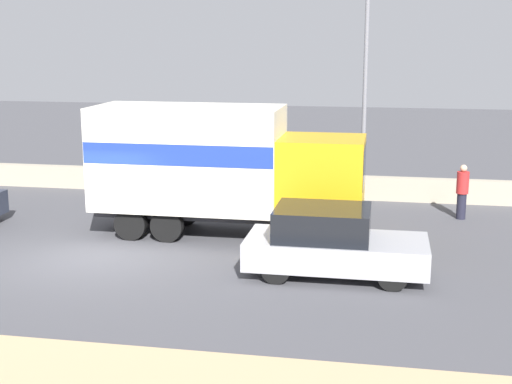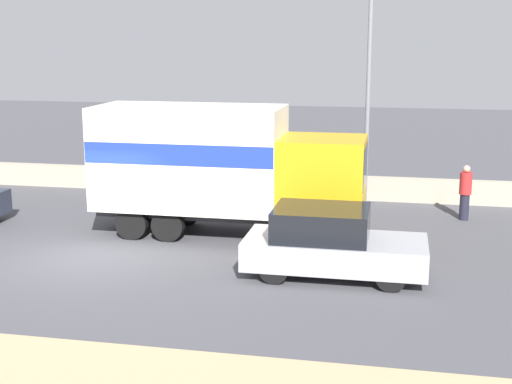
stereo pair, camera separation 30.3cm
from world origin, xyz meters
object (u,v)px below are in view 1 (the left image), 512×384
object	(u,v)px
car_hatchback	(332,242)
pedestrian	(462,191)
street_lamp	(366,68)
box_truck	(217,164)

from	to	relation	value
car_hatchback	pedestrian	xyz separation A→B (m)	(3.43, 5.87, 0.08)
street_lamp	box_truck	distance (m)	6.39
street_lamp	pedestrian	bearing A→B (deg)	-26.74
car_hatchback	pedestrian	world-z (taller)	pedestrian
box_truck	car_hatchback	bearing A→B (deg)	-40.14
street_lamp	car_hatchback	size ratio (longest dim) A/B	1.87
pedestrian	car_hatchback	bearing A→B (deg)	-120.29
street_lamp	box_truck	xyz separation A→B (m)	(-3.78, -4.55, -2.42)
box_truck	pedestrian	world-z (taller)	box_truck
box_truck	car_hatchback	distance (m)	4.57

